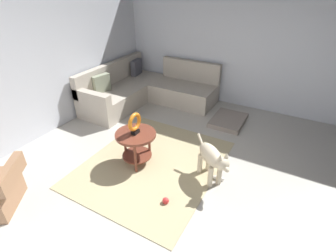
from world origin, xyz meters
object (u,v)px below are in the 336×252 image
object	(u,v)px
dog_toy_ball	(166,201)
dog_bed_mat	(228,120)
torus_sculpture	(135,123)
dog	(212,158)
sectional_couch	(146,90)
dog_toy_rope	(211,160)
dog_toy_bone	(218,178)
side_table	(136,140)

from	to	relation	value
dog_toy_ball	dog_bed_mat	bearing A→B (deg)	-1.24
torus_sculpture	dog_bed_mat	size ratio (longest dim) A/B	0.41
torus_sculpture	dog	distance (m)	1.19
sectional_couch	torus_sculpture	world-z (taller)	sectional_couch
sectional_couch	torus_sculpture	xyz separation A→B (m)	(-1.93, -1.10, 0.42)
torus_sculpture	dog_toy_ball	xyz separation A→B (m)	(-0.50, -0.79, -0.67)
torus_sculpture	dog_toy_rope	bearing A→B (deg)	-58.98
torus_sculpture	dog_toy_bone	distance (m)	1.42
dog_bed_mat	dog_toy_rope	distance (m)	1.34
dog_bed_mat	dog_toy_bone	size ratio (longest dim) A/B	4.44
torus_sculpture	dog_toy_rope	distance (m)	1.34
dog_bed_mat	dog_toy_bone	distance (m)	1.73
dog_toy_ball	dog_toy_bone	size ratio (longest dim) A/B	0.47
dog_toy_bone	side_table	bearing A→B (deg)	101.15
dog_toy_ball	torus_sculpture	bearing A→B (deg)	57.37
dog_bed_mat	dog	xyz separation A→B (m)	(-1.74, -0.28, 0.33)
dog_toy_bone	dog_toy_ball	bearing A→B (deg)	149.51
dog_toy_ball	dog_toy_bone	distance (m)	0.87
side_table	dog_toy_rope	world-z (taller)	side_table
sectional_couch	side_table	distance (m)	2.23
side_table	dog	xyz separation A→B (m)	(0.19, -1.12, -0.04)
side_table	dog_toy_rope	bearing A→B (deg)	-58.98
sectional_couch	torus_sculpture	distance (m)	2.26
torus_sculpture	dog	world-z (taller)	torus_sculpture
torus_sculpture	dog_toy_rope	world-z (taller)	torus_sculpture
side_table	torus_sculpture	size ratio (longest dim) A/B	1.84
dog_bed_mat	dog	size ratio (longest dim) A/B	1.18
side_table	dog_bed_mat	size ratio (longest dim) A/B	0.75
dog_toy_rope	side_table	bearing A→B (deg)	121.02
dog_toy_rope	dog_toy_bone	world-z (taller)	dog_toy_bone
torus_sculpture	dog	xyz separation A→B (m)	(0.19, -1.12, -0.33)
side_table	torus_sculpture	world-z (taller)	torus_sculpture
dog	dog_toy_ball	world-z (taller)	dog
dog_toy_ball	dog_toy_rope	world-z (taller)	dog_toy_ball
sectional_couch	side_table	size ratio (longest dim) A/B	3.75
dog_toy_rope	dog_toy_bone	xyz separation A→B (m)	(-0.35, -0.24, 0.00)
dog_bed_mat	side_table	bearing A→B (deg)	156.44
torus_sculpture	dog_bed_mat	distance (m)	2.21
sectional_couch	torus_sculpture	bearing A→B (deg)	-150.33
torus_sculpture	dog_toy_ball	world-z (taller)	torus_sculpture
dog_bed_mat	sectional_couch	bearing A→B (deg)	89.84
dog_bed_mat	dog_toy_rope	size ratio (longest dim) A/B	4.21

